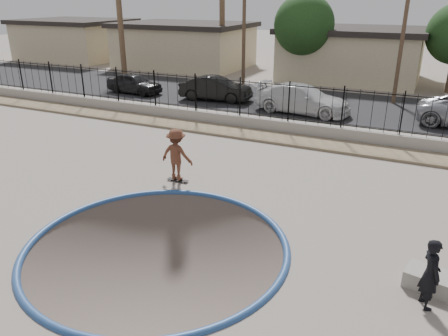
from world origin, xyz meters
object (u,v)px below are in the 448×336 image
skateboard (178,180)px  videographer (430,274)px  concrete_ledge (443,285)px  car_a (134,83)px  skater (177,157)px  car_c (303,99)px  car_b (216,89)px

skateboard → videographer: videographer is taller
concrete_ledge → car_a: size_ratio=0.41×
skater → car_a: bearing=-48.8°
car_c → car_b: bearing=88.7°
videographer → concrete_ledge: 0.95m
skateboard → car_b: 12.80m
skateboard → car_c: car_c is taller
skateboard → car_c: size_ratio=0.15×
car_b → car_c: 5.77m
car_c → car_a: bearing=94.1°
car_b → car_a: bearing=88.3°
skater → videographer: size_ratio=1.15×
skater → videographer: (8.25, -3.51, -0.12)m
skater → car_b: 12.78m
concrete_ledge → car_c: 15.94m
videographer → car_b: (-12.65, 15.51, -0.03)m
skateboard → car_b: (-4.40, 12.00, 0.72)m
skater → car_b: (-4.40, 12.00, -0.15)m
skater → concrete_ledge: (8.59, -2.86, -0.72)m
skateboard → car_a: bearing=129.2°
car_b → skater: bearing=-165.5°
skateboard → car_b: size_ratio=0.18×
skater → skateboard: skater is taller
concrete_ledge → car_c: car_c is taller
videographer → car_a: bearing=24.6°
car_a → car_b: car_b is taller
skateboard → car_c: (1.33, 11.32, 0.76)m
car_b → car_c: size_ratio=0.83×
concrete_ledge → car_a: (-18.87, 14.46, 0.51)m
car_b → car_c: car_c is taller
car_c → skater: bearing=178.8°
skater → car_c: bearing=-97.0°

